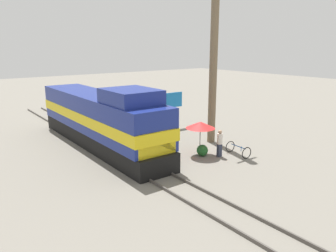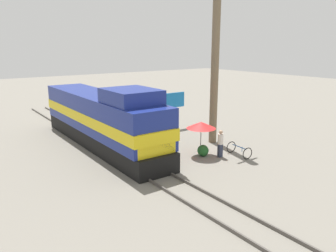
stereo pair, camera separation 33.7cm
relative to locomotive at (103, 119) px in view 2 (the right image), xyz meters
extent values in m
plane|color=slate|center=(0.00, -4.42, -1.97)|extent=(120.00, 120.00, 0.00)
cube|color=#4C4742|center=(-0.72, -4.42, -1.89)|extent=(0.08, 43.02, 0.15)
cube|color=#4C4742|center=(0.72, -4.42, -1.89)|extent=(0.08, 43.02, 0.15)
cube|color=black|center=(0.00, 0.40, -1.39)|extent=(2.63, 14.95, 1.16)
cube|color=navy|center=(0.00, 0.40, 0.43)|extent=(2.86, 14.36, 2.47)
cube|color=yellow|center=(0.00, 0.40, 0.18)|extent=(2.90, 14.51, 0.70)
cube|color=yellow|center=(0.00, -5.73, -0.13)|extent=(2.43, 2.09, 1.36)
cube|color=navy|center=(0.00, -4.09, 2.09)|extent=(2.68, 3.29, 0.85)
cylinder|color=#726047|center=(6.94, -3.68, 3.79)|extent=(0.55, 0.55, 11.52)
cylinder|color=#4C4C4C|center=(4.29, -5.39, -0.92)|extent=(0.05, 0.05, 2.10)
cone|color=red|center=(4.29, -5.39, 0.03)|extent=(1.88, 1.88, 0.42)
cube|color=#595959|center=(7.21, 1.29, -1.07)|extent=(0.12, 0.12, 1.80)
cube|color=#1972BF|center=(7.21, 1.29, 0.46)|extent=(1.91, 0.08, 1.26)
sphere|color=#236028|center=(4.28, -5.64, -1.60)|extent=(0.73, 0.73, 0.73)
cube|color=#2D3347|center=(5.04, -6.41, -1.55)|extent=(0.30, 0.20, 0.85)
cylinder|color=silver|center=(5.04, -6.41, -0.79)|extent=(0.34, 0.34, 0.67)
sphere|color=tan|center=(5.04, -6.41, -0.33)|extent=(0.25, 0.25, 0.25)
torus|color=black|center=(6.11, -7.73, -1.59)|extent=(0.76, 0.13, 0.76)
torus|color=black|center=(6.27, -6.21, -1.59)|extent=(0.76, 0.13, 0.76)
cube|color=#194C99|center=(6.19, -6.97, -1.37)|extent=(0.18, 1.30, 0.04)
cylinder|color=#194C99|center=(6.16, -7.24, -1.46)|extent=(0.04, 0.04, 0.32)
camera|label=1|loc=(-9.46, -20.38, 4.98)|focal=35.00mm
camera|label=2|loc=(-9.19, -20.58, 4.98)|focal=35.00mm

